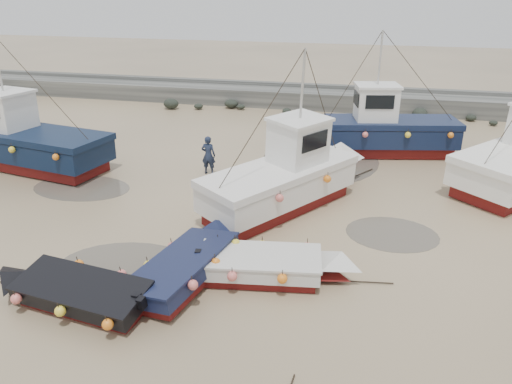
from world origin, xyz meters
TOP-DOWN VIEW (x-y plane):
  - ground at (0.00, 0.00)m, footprint 120.00×120.00m
  - seawall at (0.05, 21.99)m, footprint 60.00×4.92m
  - puddle_a at (-2.57, -0.92)m, footprint 4.86×4.86m
  - puddle_b at (5.70, 3.52)m, footprint 3.34×3.34m
  - puddle_c at (-7.65, 4.90)m, footprint 4.43×4.43m
  - puddle_d at (2.29, 11.03)m, footprint 5.90×5.90m
  - dinghy_1 at (-0.46, -0.79)m, footprint 2.97×6.45m
  - dinghy_4 at (-3.22, -2.85)m, footprint 6.19×2.34m
  - dinghy_5 at (2.00, -0.34)m, footprint 6.03×2.50m
  - cabin_boat_0 at (-12.04, 6.86)m, footprint 11.47×4.59m
  - cabin_boat_1 at (1.63, 5.15)m, footprint 6.52×8.94m
  - cabin_boat_2 at (5.10, 12.62)m, footprint 9.88×3.96m
  - person at (-2.67, 7.84)m, footprint 0.68×0.44m

SIDE VIEW (x-z plane):
  - ground at x=0.00m, z-range 0.00..0.00m
  - person at x=-2.67m, z-range -0.92..0.92m
  - puddle_a at x=-2.57m, z-range 0.00..0.01m
  - puddle_b at x=5.70m, z-range 0.00..0.01m
  - puddle_c at x=-7.65m, z-range 0.00..0.01m
  - puddle_d at x=2.29m, z-range 0.00..0.01m
  - dinghy_1 at x=-0.46m, z-range -0.17..1.25m
  - dinghy_4 at x=-3.22m, z-range -0.17..1.26m
  - dinghy_5 at x=2.00m, z-range -0.17..1.26m
  - seawall at x=0.05m, z-range -0.12..1.38m
  - cabin_boat_0 at x=-12.04m, z-range -1.81..4.41m
  - cabin_boat_1 at x=1.63m, z-range -1.77..4.45m
  - cabin_boat_2 at x=5.10m, z-range -1.76..4.46m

